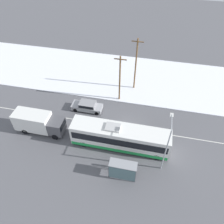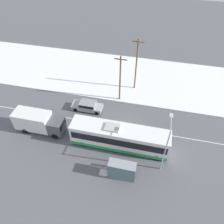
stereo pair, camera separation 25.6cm
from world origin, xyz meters
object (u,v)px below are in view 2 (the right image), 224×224
object	(u,v)px
box_truck	(38,121)
bus_shelter	(122,170)
city_bus	(120,137)
streetlamp	(167,142)
utility_pole_snowlot	(136,64)
sedan_car	(87,106)
utility_pole_roadside	(120,79)
pedestrian_at_stop	(116,163)

from	to	relation	value
box_truck	bus_shelter	xyz separation A→B (m)	(12.46, -4.73, 0.00)
city_bus	streetlamp	world-z (taller)	streetlamp
utility_pole_snowlot	box_truck	bearing A→B (deg)	-132.61
box_truck	bus_shelter	size ratio (longest dim) A/B	2.18
sedan_car	utility_pole_roadside	distance (m)	6.42
city_bus	sedan_car	bearing A→B (deg)	137.27
streetlamp	utility_pole_roadside	world-z (taller)	utility_pole_roadside
streetlamp	city_bus	bearing A→B (deg)	162.58
box_truck	utility_pole_snowlot	bearing A→B (deg)	47.39
pedestrian_at_stop	utility_pole_snowlot	bearing A→B (deg)	90.67
box_truck	streetlamp	xyz separation A→B (m)	(16.82, -1.96, 2.76)
city_bus	bus_shelter	world-z (taller)	city_bus
sedan_car	utility_pole_snowlot	distance (m)	10.06
box_truck	sedan_car	world-z (taller)	box_truck
utility_pole_roadside	utility_pole_snowlot	distance (m)	4.01
box_truck	sedan_car	distance (m)	7.56
sedan_car	streetlamp	world-z (taller)	streetlamp
bus_shelter	pedestrian_at_stop	bearing A→B (deg)	129.60
sedan_car	utility_pole_roadside	bearing A→B (deg)	-141.51
city_bus	streetlamp	xyz separation A→B (m)	(5.51, -1.73, 2.74)
bus_shelter	utility_pole_roadside	size ratio (longest dim) A/B	0.40
pedestrian_at_stop	utility_pole_roadside	distance (m)	13.03
utility_pole_roadside	streetlamp	bearing A→B (deg)	-55.86
city_bus	pedestrian_at_stop	bearing A→B (deg)	-86.00
pedestrian_at_stop	utility_pole_roadside	xyz separation A→B (m)	(-2.07, 12.49, 3.07)
bus_shelter	utility_pole_roadside	bearing A→B (deg)	102.37
bus_shelter	city_bus	bearing A→B (deg)	104.33
city_bus	box_truck	distance (m)	11.32
bus_shelter	utility_pole_snowlot	xyz separation A→B (m)	(-1.10, 17.09, 3.01)
city_bus	box_truck	world-z (taller)	city_bus
streetlamp	utility_pole_snowlot	bearing A→B (deg)	110.87
city_bus	utility_pole_roadside	size ratio (longest dim) A/B	1.58
sedan_car	pedestrian_at_stop	xyz separation A→B (m)	(6.38, -9.07, 0.24)
city_bus	box_truck	xyz separation A→B (m)	(-11.31, 0.23, -0.02)
streetlamp	utility_pole_roadside	xyz separation A→B (m)	(-7.34, 10.83, -0.33)
city_bus	utility_pole_roadside	world-z (taller)	utility_pole_roadside
pedestrian_at_stop	box_truck	bearing A→B (deg)	162.56
utility_pole_roadside	utility_pole_snowlot	bearing A→B (deg)	61.66
bus_shelter	utility_pole_snowlot	world-z (taller)	utility_pole_snowlot
sedan_car	box_truck	bearing A→B (deg)	46.43
box_truck	streetlamp	size ratio (longest dim) A/B	0.98
streetlamp	utility_pole_snowlot	world-z (taller)	utility_pole_snowlot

